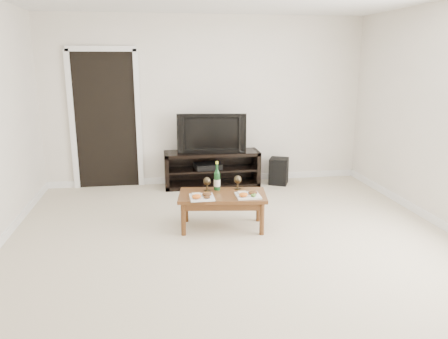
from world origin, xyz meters
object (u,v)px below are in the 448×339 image
(media_console, at_px, (212,169))
(coffee_table, at_px, (222,211))
(subwoofer, at_px, (279,171))
(television, at_px, (212,132))

(media_console, xyz_separation_m, coffee_table, (-0.11, -1.77, -0.07))
(subwoofer, relative_size, coffee_table, 0.42)
(television, bearing_deg, coffee_table, -85.86)
(media_console, relative_size, coffee_table, 1.46)
(television, relative_size, coffee_table, 1.04)
(coffee_table, bearing_deg, television, 86.51)
(television, relative_size, subwoofer, 2.49)
(media_console, relative_size, subwoofer, 3.50)
(media_console, xyz_separation_m, subwoofer, (1.07, -0.06, -0.07))
(subwoofer, bearing_deg, television, -158.58)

